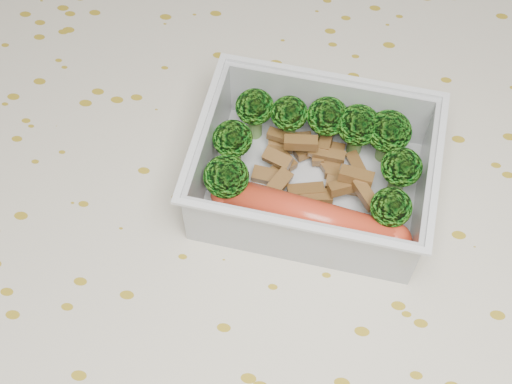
# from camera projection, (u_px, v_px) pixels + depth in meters

# --- Properties ---
(dining_table) EXTENTS (1.40, 0.90, 0.75)m
(dining_table) POSITION_uv_depth(u_px,v_px,m) (258.00, 259.00, 0.57)
(dining_table) COLOR brown
(dining_table) RESTS_ON ground
(tablecloth) EXTENTS (1.46, 0.96, 0.19)m
(tablecloth) POSITION_uv_depth(u_px,v_px,m) (258.00, 230.00, 0.53)
(tablecloth) COLOR beige
(tablecloth) RESTS_ON dining_table
(lunch_container) EXTENTS (0.17, 0.13, 0.06)m
(lunch_container) POSITION_uv_depth(u_px,v_px,m) (313.00, 175.00, 0.49)
(lunch_container) COLOR silver
(lunch_container) RESTS_ON tablecloth
(broccoli_florets) EXTENTS (0.14, 0.09, 0.04)m
(broccoli_florets) POSITION_uv_depth(u_px,v_px,m) (320.00, 143.00, 0.48)
(broccoli_florets) COLOR #608C3F
(broccoli_florets) RESTS_ON lunch_container
(meat_pile) EXTENTS (0.09, 0.07, 0.03)m
(meat_pile) POSITION_uv_depth(u_px,v_px,m) (313.00, 167.00, 0.50)
(meat_pile) COLOR brown
(meat_pile) RESTS_ON lunch_container
(sausage) EXTENTS (0.14, 0.04, 0.02)m
(sausage) POSITION_uv_depth(u_px,v_px,m) (309.00, 217.00, 0.47)
(sausage) COLOR red
(sausage) RESTS_ON lunch_container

